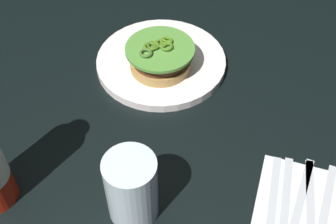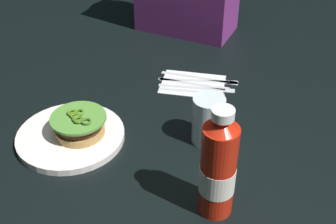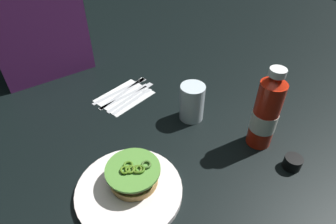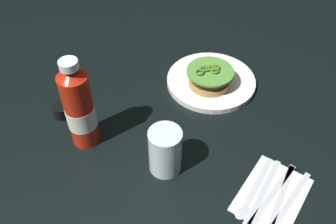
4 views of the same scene
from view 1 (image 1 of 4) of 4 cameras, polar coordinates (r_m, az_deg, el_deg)
ground_plane at (r=0.75m, az=-0.18°, el=0.18°), size 3.00×3.00×0.00m
dinner_plate at (r=0.83m, az=-0.91°, el=6.59°), size 0.24×0.24×0.02m
burger_sandwich at (r=0.79m, az=-1.04°, el=7.20°), size 0.12×0.12×0.05m
water_glass at (r=0.60m, az=-4.78°, el=-9.91°), size 0.07×0.07×0.11m
napkin at (r=0.66m, az=16.62°, el=-12.28°), size 0.19×0.16×0.00m
spoon_utensil at (r=0.64m, az=13.33°, el=-13.58°), size 0.17×0.06×0.00m
table_knife at (r=0.65m, az=14.95°, el=-13.77°), size 0.20×0.07×0.00m
fork_utensil at (r=0.65m, az=16.33°, el=-13.52°), size 0.20×0.04×0.00m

